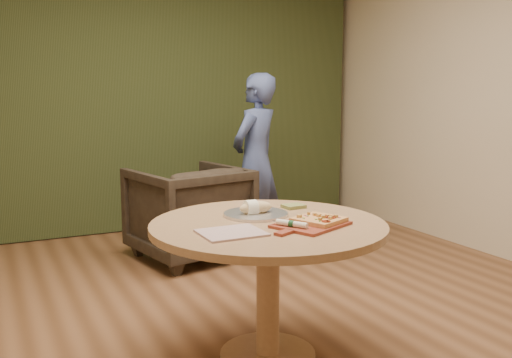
{
  "coord_description": "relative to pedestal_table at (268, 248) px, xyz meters",
  "views": [
    {
      "loc": [
        -1.48,
        -2.83,
        1.44
      ],
      "look_at": [
        0.02,
        0.25,
        0.9
      ],
      "focal_mm": 40.0,
      "sensor_mm": 36.0,
      "label": 1
    }
  ],
  "objects": [
    {
      "name": "room_shell",
      "position": [
        0.15,
        0.25,
        0.79
      ],
      "size": [
        5.04,
        6.04,
        2.84
      ],
      "color": "brown",
      "rests_on": "ground"
    },
    {
      "name": "curtain",
      "position": [
        0.15,
        3.15,
        0.79
      ],
      "size": [
        4.8,
        0.14,
        2.78
      ],
      "primitive_type": "cube",
      "color": "#283217",
      "rests_on": "ground"
    },
    {
      "name": "pedestal_table",
      "position": [
        0.0,
        0.0,
        0.0
      ],
      "size": [
        1.24,
        1.24,
        0.75
      ],
      "rotation": [
        0.0,
        0.0,
        0.17
      ],
      "color": "tan",
      "rests_on": "ground"
    },
    {
      "name": "pizza_paddle",
      "position": [
        0.15,
        -0.17,
        0.15
      ],
      "size": [
        0.47,
        0.39,
        0.01
      ],
      "rotation": [
        0.0,
        0.0,
        0.4
      ],
      "color": "#923825",
      "rests_on": "pedestal_table"
    },
    {
      "name": "flatbread_pizza",
      "position": [
        0.21,
        -0.16,
        0.17
      ],
      "size": [
        0.29,
        0.29,
        0.04
      ],
      "rotation": [
        0.0,
        0.0,
        0.4
      ],
      "color": "#E9A85B",
      "rests_on": "pizza_paddle"
    },
    {
      "name": "cutlery_roll",
      "position": [
        0.04,
        -0.19,
        0.17
      ],
      "size": [
        0.12,
        0.18,
        0.03
      ],
      "rotation": [
        0.0,
        0.0,
        0.55
      ],
      "color": "white",
      "rests_on": "pizza_paddle"
    },
    {
      "name": "newspaper",
      "position": [
        -0.27,
        -0.13,
        0.15
      ],
      "size": [
        0.3,
        0.25,
        0.01
      ],
      "primitive_type": "cube",
      "rotation": [
        0.0,
        0.0,
        0.0
      ],
      "color": "silver",
      "rests_on": "pedestal_table"
    },
    {
      "name": "serving_tray",
      "position": [
        0.02,
        0.18,
        0.15
      ],
      "size": [
        0.36,
        0.36,
        0.02
      ],
      "color": "silver",
      "rests_on": "pedestal_table"
    },
    {
      "name": "bread_roll",
      "position": [
        0.01,
        0.18,
        0.18
      ],
      "size": [
        0.19,
        0.09,
        0.09
      ],
      "color": "beige",
      "rests_on": "serving_tray"
    },
    {
      "name": "green_packet",
      "position": [
        0.3,
        0.26,
        0.15
      ],
      "size": [
        0.12,
        0.11,
        0.02
      ],
      "primitive_type": "cube",
      "rotation": [
        0.0,
        0.0,
        0.05
      ],
      "color": "#59632C",
      "rests_on": "pedestal_table"
    },
    {
      "name": "armchair",
      "position": [
        0.24,
        1.94,
        -0.17
      ],
      "size": [
        1.0,
        0.96,
        0.88
      ],
      "primitive_type": "imported",
      "rotation": [
        0.0,
        0.0,
        3.34
      ],
      "color": "black",
      "rests_on": "ground"
    },
    {
      "name": "person_standing",
      "position": [
        0.93,
        2.07,
        0.18
      ],
      "size": [
        0.69,
        0.63,
        1.58
      ],
      "primitive_type": "imported",
      "rotation": [
        0.0,
        0.0,
        3.7
      ],
      "color": "#405083",
      "rests_on": "ground"
    }
  ]
}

